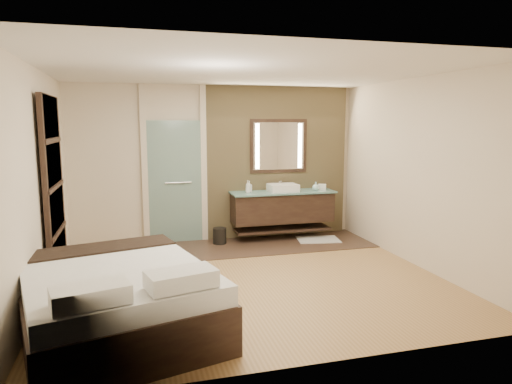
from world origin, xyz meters
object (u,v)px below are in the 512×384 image
object	(u,v)px
mirror_unit	(279,146)
bed	(117,299)
waste_bin	(220,236)
vanity	(282,207)

from	to	relation	value
mirror_unit	bed	bearing A→B (deg)	-129.66
mirror_unit	waste_bin	world-z (taller)	mirror_unit
mirror_unit	bed	size ratio (longest dim) A/B	0.43
vanity	mirror_unit	bearing A→B (deg)	90.00
vanity	bed	size ratio (longest dim) A/B	0.75
vanity	bed	world-z (taller)	vanity
mirror_unit	bed	distance (m)	4.50
bed	waste_bin	distance (m)	3.41
vanity	bed	xyz separation A→B (m)	(-2.75, -3.08, -0.24)
bed	waste_bin	size ratio (longest dim) A/B	8.67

